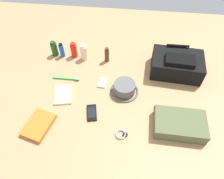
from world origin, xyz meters
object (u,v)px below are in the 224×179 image
(media_player, at_px, (102,83))
(notepad, at_px, (63,95))
(shampoo_bottle, at_px, (54,49))
(deodorant_spray, at_px, (62,50))
(bucket_hat, at_px, (124,88))
(cell_phone, at_px, (92,113))
(toiletry_pouch, at_px, (180,124))
(toothbrush, at_px, (67,79))
(backpack, at_px, (177,64))
(sunscreen_spray, at_px, (74,50))
(lotion_bottle, at_px, (84,52))
(paperback_novel, at_px, (39,125))
(wristwatch, at_px, (121,134))
(cologne_bottle, at_px, (107,55))

(media_player, relative_size, notepad, 0.60)
(shampoo_bottle, height_order, deodorant_spray, shampoo_bottle)
(bucket_hat, relative_size, media_player, 2.07)
(cell_phone, relative_size, media_player, 1.37)
(toiletry_pouch, height_order, cell_phone, toiletry_pouch)
(toothbrush, xyz_separation_m, notepad, (0.01, -0.14, 0.00))
(backpack, distance_m, deodorant_spray, 0.83)
(backpack, distance_m, toothbrush, 0.75)
(backpack, relative_size, cell_phone, 2.89)
(backpack, xyz_separation_m, notepad, (-0.73, -0.29, -0.06))
(bucket_hat, relative_size, cell_phone, 1.52)
(backpack, height_order, media_player, backpack)
(toiletry_pouch, xyz_separation_m, sunscreen_spray, (-0.72, 0.52, 0.02))
(lotion_bottle, relative_size, media_player, 1.42)
(paperback_novel, height_order, wristwatch, paperback_novel)
(cell_phone, relative_size, wristwatch, 1.72)
(cologne_bottle, xyz_separation_m, notepad, (-0.24, -0.35, -0.05))
(deodorant_spray, relative_size, toothbrush, 0.62)
(shampoo_bottle, height_order, cell_phone, shampoo_bottle)
(lotion_bottle, relative_size, notepad, 0.84)
(shampoo_bottle, height_order, wristwatch, shampoo_bottle)
(lotion_bottle, distance_m, media_player, 0.28)
(lotion_bottle, distance_m, paperback_novel, 0.61)
(sunscreen_spray, height_order, wristwatch, sunscreen_spray)
(backpack, xyz_separation_m, cell_phone, (-0.52, -0.41, -0.06))
(bucket_hat, relative_size, deodorant_spray, 1.61)
(cell_phone, bearing_deg, backpack, 37.73)
(sunscreen_spray, distance_m, cell_phone, 0.53)
(media_player, xyz_separation_m, toothbrush, (-0.24, 0.01, 0.00))
(backpack, xyz_separation_m, toothbrush, (-0.73, -0.15, -0.06))
(cologne_bottle, height_order, cell_phone, cologne_bottle)
(deodorant_spray, distance_m, wristwatch, 0.78)
(backpack, relative_size, lotion_bottle, 2.79)
(deodorant_spray, xyz_separation_m, cologne_bottle, (0.34, -0.02, 0.00))
(toiletry_pouch, xyz_separation_m, toothbrush, (-0.72, 0.29, -0.03))
(media_player, xyz_separation_m, notepad, (-0.24, -0.13, 0.00))
(toiletry_pouch, relative_size, cell_phone, 2.38)
(shampoo_bottle, height_order, sunscreen_spray, same)
(toiletry_pouch, relative_size, lotion_bottle, 2.29)
(toiletry_pouch, bearing_deg, notepad, 168.04)
(lotion_bottle, bearing_deg, cell_phone, -74.13)
(deodorant_spray, xyz_separation_m, notepad, (0.09, -0.36, -0.05))
(bucket_hat, distance_m, media_player, 0.16)
(lotion_bottle, xyz_separation_m, cell_phone, (0.13, -0.47, -0.05))
(toiletry_pouch, bearing_deg, sunscreen_spray, 144.05)
(bucket_hat, distance_m, deodorant_spray, 0.56)
(lotion_bottle, bearing_deg, toothbrush, -109.68)
(cologne_bottle, bearing_deg, wristwatch, -75.47)
(paperback_novel, height_order, media_player, paperback_novel)
(cologne_bottle, bearing_deg, cell_phone, -94.45)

